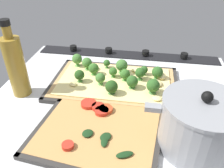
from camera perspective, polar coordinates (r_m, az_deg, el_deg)
The scene contains 8 objects.
ground_plane at distance 68.37cm, azimuth 0.93°, elevation -5.24°, with size 75.00×68.92×3.00cm, color silver.
stove_control_panel at distance 93.52cm, azimuth 3.74°, elevation 7.51°, with size 72.00×7.00×2.60cm.
baking_tray_front at distance 73.98cm, azimuth 0.60°, elevation -0.12°, with size 40.68×25.56×1.30cm.
broccoli_pizza at distance 73.23cm, azimuth 1.05°, elevation 1.23°, with size 38.27×23.15×6.22cm.
baking_tray_back at distance 57.41cm, azimuth -3.42°, elevation -11.92°, with size 32.94×28.47×1.30cm.
veggie_pizza_back at distance 57.30cm, azimuth -3.50°, elevation -11.06°, with size 30.28×25.81×1.90cm.
cooking_pot at distance 54.10cm, azimuth 21.09°, elevation -9.38°, with size 24.44×17.58×14.99cm.
oil_bottle at distance 71.22cm, azimuth -22.95°, elevation 4.30°, with size 5.41×5.41×23.06cm.
Camera 1 is at (-7.45, 53.02, 41.02)cm, focal length 36.48 mm.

